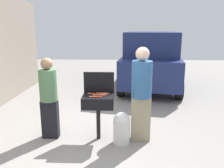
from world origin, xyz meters
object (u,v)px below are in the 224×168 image
at_px(hot_dog_1, 103,94).
at_px(hot_dog_3, 99,97).
at_px(hot_dog_7, 104,94).
at_px(person_left, 49,96).
at_px(hot_dog_0, 106,93).
at_px(hot_dog_5, 99,93).
at_px(hot_dog_8, 93,97).
at_px(hot_dog_9, 102,95).
at_px(propane_tank, 122,127).
at_px(bbq_grill, 98,103).
at_px(hot_dog_6, 91,94).
at_px(hot_dog_2, 96,95).
at_px(hot_dog_4, 96,95).
at_px(parked_minivan, 152,59).
at_px(person_right, 141,91).

height_order(hot_dog_1, hot_dog_3, same).
height_order(hot_dog_3, hot_dog_7, same).
distance_m(hot_dog_1, person_left, 1.05).
distance_m(hot_dog_0, hot_dog_5, 0.14).
xyz_separation_m(hot_dog_8, hot_dog_9, (0.17, 0.10, 0.00)).
bearing_deg(propane_tank, person_left, 171.95).
distance_m(bbq_grill, person_left, 0.97).
xyz_separation_m(hot_dog_6, hot_dog_9, (0.23, -0.11, 0.00)).
height_order(hot_dog_1, hot_dog_2, same).
bearing_deg(hot_dog_0, hot_dog_7, -113.97).
bearing_deg(hot_dog_7, hot_dog_9, -118.50).
distance_m(hot_dog_3, person_left, 1.01).
bearing_deg(hot_dog_4, hot_dog_0, 36.34).
xyz_separation_m(bbq_grill, hot_dog_5, (0.01, 0.14, 0.15)).
height_order(hot_dog_3, hot_dog_4, same).
xyz_separation_m(hot_dog_0, parked_minivan, (1.42, 4.19, 0.13)).
xyz_separation_m(hot_dog_1, hot_dog_2, (-0.13, -0.04, 0.00)).
relative_size(hot_dog_4, hot_dog_5, 1.00).
bearing_deg(hot_dog_6, hot_dog_0, 4.34).
bearing_deg(person_left, propane_tank, -0.79).
height_order(hot_dog_7, person_right, person_right).
relative_size(hot_dog_2, hot_dog_3, 1.00).
bearing_deg(hot_dog_4, hot_dog_9, 2.61).
distance_m(hot_dog_5, person_left, 0.98).
relative_size(bbq_grill, hot_dog_0, 6.81).
xyz_separation_m(hot_dog_3, hot_dog_7, (0.08, 0.17, 0.00)).
bearing_deg(parked_minivan, propane_tank, 84.62).
relative_size(hot_dog_0, hot_dog_1, 1.00).
bearing_deg(propane_tank, person_right, 24.03).
xyz_separation_m(hot_dog_3, hot_dog_6, (-0.18, 0.23, 0.00)).
height_order(hot_dog_0, hot_dog_3, same).
distance_m(hot_dog_4, hot_dog_8, 0.11).
bearing_deg(parked_minivan, hot_dog_9, 79.54).
distance_m(hot_dog_6, propane_tank, 0.88).
bearing_deg(hot_dog_2, hot_dog_7, 5.33).
distance_m(hot_dog_6, hot_dog_8, 0.22).
xyz_separation_m(bbq_grill, hot_dog_4, (-0.04, -0.01, 0.15)).
xyz_separation_m(hot_dog_2, hot_dog_4, (-0.00, -0.05, 0.00)).
relative_size(hot_dog_5, hot_dog_6, 1.00).
xyz_separation_m(hot_dog_5, parked_minivan, (1.56, 4.18, 0.13)).
bearing_deg(person_left, hot_dog_3, -1.26).
bearing_deg(hot_dog_5, person_left, -173.37).
bearing_deg(person_left, hot_dog_2, 7.98).
bearing_deg(hot_dog_3, parked_minivan, 70.93).
distance_m(bbq_grill, hot_dog_7, 0.20).
xyz_separation_m(hot_dog_1, hot_dog_7, (0.03, -0.03, 0.00)).
height_order(hot_dog_0, hot_dog_1, same).
relative_size(hot_dog_2, hot_dog_6, 1.00).
height_order(hot_dog_2, hot_dog_8, same).
relative_size(hot_dog_3, hot_dog_6, 1.00).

